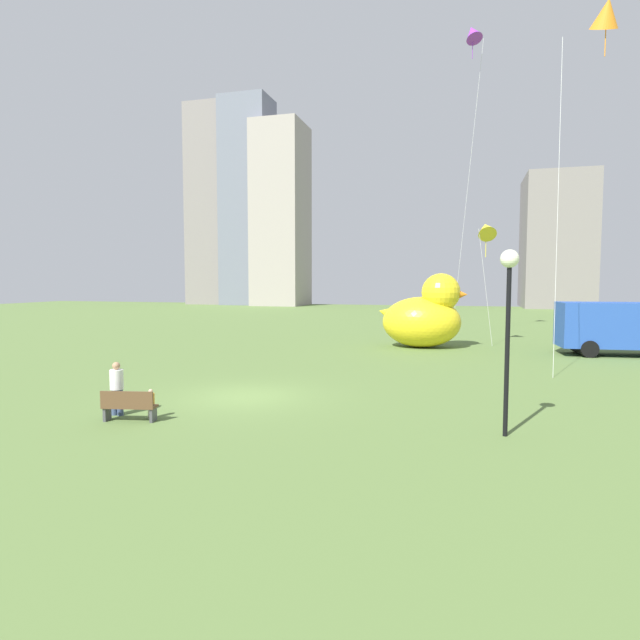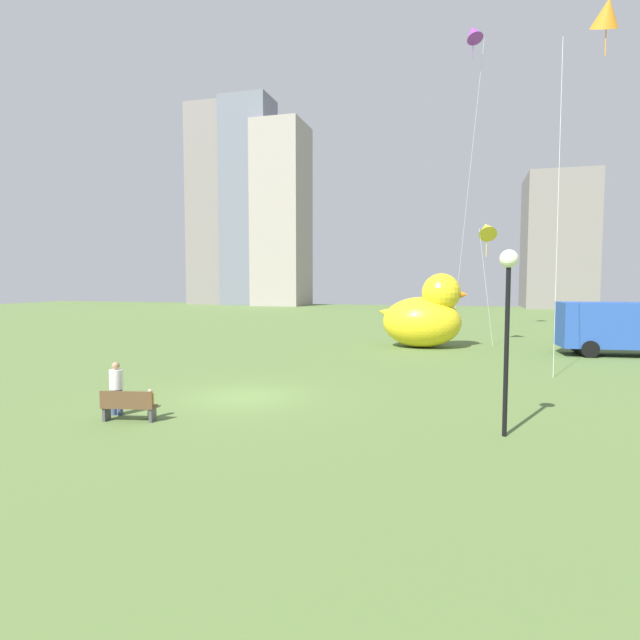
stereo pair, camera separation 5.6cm
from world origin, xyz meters
TOP-DOWN VIEW (x-y plane):
  - ground_plane at (0.00, 0.00)m, footprint 140.00×140.00m
  - park_bench at (-1.90, -3.87)m, footprint 1.59×0.73m
  - person_adult at (-2.68, -3.34)m, footprint 0.39×0.39m
  - person_child at (-1.50, -3.39)m, footprint 0.21×0.21m
  - giant_inflatable_duck at (4.90, 15.47)m, footprint 5.37×3.45m
  - lamppost at (8.36, -2.47)m, footprint 0.47×0.47m
  - box_truck at (15.14, 14.69)m, footprint 6.46×2.85m
  - city_skyline at (-16.25, 66.96)m, footprint 63.42×14.41m
  - kite_yellow at (8.39, 17.68)m, footprint 1.34×1.71m
  - kite_purple at (7.35, 22.09)m, footprint 1.89×1.96m
  - kite_orange at (12.60, 8.14)m, footprint 2.44×3.16m

SIDE VIEW (x-z plane):
  - ground_plane at x=0.00m, z-range 0.00..0.00m
  - park_bench at x=-1.90m, z-range 0.02..0.92m
  - person_child at x=-1.50m, z-range 0.04..0.91m
  - person_adult at x=-2.68m, z-range 0.08..1.69m
  - box_truck at x=15.14m, z-range 0.03..2.88m
  - giant_inflatable_duck at x=4.90m, z-range -0.33..4.12m
  - lamppost at x=8.36m, z-range 1.25..6.06m
  - kite_yellow at x=8.39m, z-range 3.19..11.15m
  - city_skyline at x=-16.25m, z-range -2.41..31.36m
  - kite_orange at x=12.60m, z-range 7.06..22.74m
  - kite_purple at x=7.35m, z-range 9.99..31.60m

